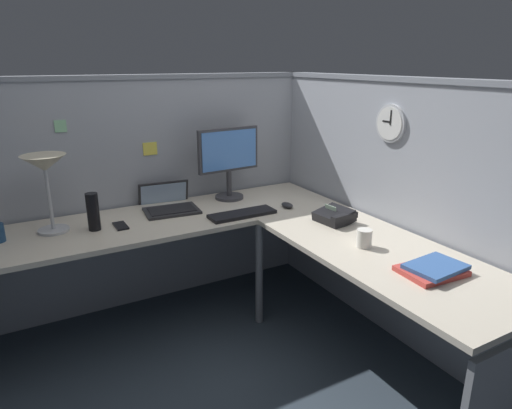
{
  "coord_description": "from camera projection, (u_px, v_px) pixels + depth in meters",
  "views": [
    {
      "loc": [
        -1.14,
        -2.13,
        1.67
      ],
      "look_at": [
        0.09,
        0.08,
        0.85
      ],
      "focal_mm": 31.62,
      "sensor_mm": 36.0,
      "label": 1
    }
  ],
  "objects": [
    {
      "name": "ground_plane",
      "position": [
        249.0,
        340.0,
        2.81
      ],
      "size": [
        6.8,
        6.8,
        0.0
      ],
      "primitive_type": "plane",
      "color": "#2D3842"
    },
    {
      "name": "cubicle_wall_back",
      "position": [
        143.0,
        192.0,
        3.12
      ],
      "size": [
        2.57,
        0.12,
        1.58
      ],
      "color": "#999EA8",
      "rests_on": "ground"
    },
    {
      "name": "cubicle_wall_right",
      "position": [
        395.0,
        210.0,
        2.75
      ],
      "size": [
        0.12,
        2.37,
        1.58
      ],
      "color": "#999EA8",
      "rests_on": "ground"
    },
    {
      "name": "desk",
      "position": [
        230.0,
        255.0,
        2.51
      ],
      "size": [
        2.35,
        2.15,
        0.73
      ],
      "color": "beige",
      "rests_on": "ground"
    },
    {
      "name": "monitor",
      "position": [
        229.0,
        158.0,
        3.11
      ],
      "size": [
        0.46,
        0.2,
        0.5
      ],
      "color": "#38383D",
      "rests_on": "desk"
    },
    {
      "name": "laptop",
      "position": [
        168.0,
        204.0,
        2.99
      ],
      "size": [
        0.37,
        0.41,
        0.22
      ],
      "color": "#232326",
      "rests_on": "desk"
    },
    {
      "name": "keyboard",
      "position": [
        242.0,
        214.0,
        2.84
      ],
      "size": [
        0.43,
        0.14,
        0.02
      ],
      "primitive_type": "cube",
      "rotation": [
        0.0,
        0.0,
        -0.0
      ],
      "color": "black",
      "rests_on": "desk"
    },
    {
      "name": "computer_mouse",
      "position": [
        287.0,
        205.0,
        3.0
      ],
      "size": [
        0.06,
        0.1,
        0.03
      ],
      "primitive_type": "ellipsoid",
      "color": "#232326",
      "rests_on": "desk"
    },
    {
      "name": "desk_lamp_dome",
      "position": [
        45.0,
        170.0,
        2.47
      ],
      "size": [
        0.24,
        0.24,
        0.44
      ],
      "color": "#B7BABF",
      "rests_on": "desk"
    },
    {
      "name": "cell_phone",
      "position": [
        121.0,
        226.0,
        2.66
      ],
      "size": [
        0.07,
        0.14,
        0.01
      ],
      "primitive_type": "cube",
      "rotation": [
        0.0,
        0.0,
        0.01
      ],
      "color": "black",
      "rests_on": "desk"
    },
    {
      "name": "thermos_flask",
      "position": [
        93.0,
        212.0,
        2.58
      ],
      "size": [
        0.07,
        0.07,
        0.22
      ],
      "primitive_type": "cylinder",
      "color": "black",
      "rests_on": "desk"
    },
    {
      "name": "office_phone",
      "position": [
        335.0,
        216.0,
        2.72
      ],
      "size": [
        0.21,
        0.23,
        0.11
      ],
      "color": "black",
      "rests_on": "desk"
    },
    {
      "name": "book_stack",
      "position": [
        433.0,
        269.0,
        2.07
      ],
      "size": [
        0.3,
        0.23,
        0.04
      ],
      "color": "#BF3F38",
      "rests_on": "desk"
    },
    {
      "name": "coffee_mug",
      "position": [
        364.0,
        238.0,
        2.36
      ],
      "size": [
        0.08,
        0.08,
        0.1
      ],
      "primitive_type": "cylinder",
      "color": "silver",
      "rests_on": "desk"
    },
    {
      "name": "wall_clock",
      "position": [
        391.0,
        123.0,
        2.6
      ],
      "size": [
        0.04,
        0.22,
        0.22
      ],
      "color": "#B7BABF"
    },
    {
      "name": "pinned_note_leftmost",
      "position": [
        150.0,
        149.0,
        3.01
      ],
      "size": [
        0.09,
        0.0,
        0.09
      ],
      "primitive_type": "cube",
      "color": "#EAD84C"
    },
    {
      "name": "pinned_note_middle",
      "position": [
        60.0,
        126.0,
        2.7
      ],
      "size": [
        0.07,
        0.0,
        0.07
      ],
      "primitive_type": "cube",
      "color": "#8CCC99"
    }
  ]
}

